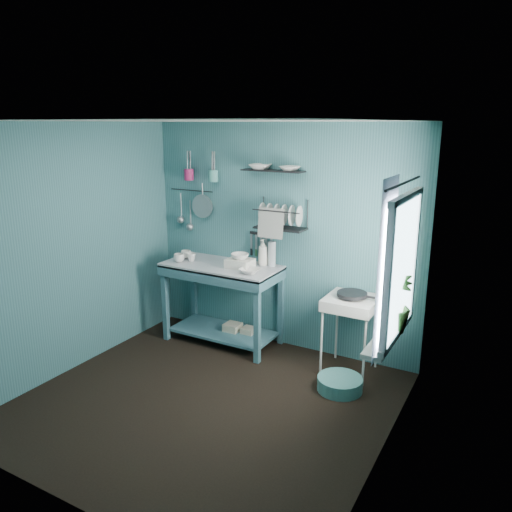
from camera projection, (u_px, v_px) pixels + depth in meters
The scene contains 36 objects.
floor at pixel (206, 402), 4.59m from camera, with size 3.20×3.20×0.00m, color black.
ceiling at pixel (198, 121), 3.95m from camera, with size 3.20×3.20×0.00m, color silver.
wall_back at pixel (281, 238), 5.53m from camera, with size 3.20×3.20×0.00m, color #326267.
wall_front at pixel (59, 335), 3.00m from camera, with size 3.20×3.20×0.00m, color #326267.
wall_left at pixel (72, 250), 5.02m from camera, with size 3.00×3.00×0.00m, color #326267.
wall_right at pixel (389, 304), 3.51m from camera, with size 3.00×3.00×0.00m, color #326267.
work_counter at pixel (223, 303), 5.76m from camera, with size 1.33×0.66×0.94m, color #325D69.
mug_left at pixel (179, 258), 5.71m from camera, with size 0.12×0.12×0.10m, color silver.
mug_mid at pixel (191, 257), 5.75m from camera, with size 0.10×0.10×0.09m, color silver.
mug_right at pixel (186, 255), 5.86m from camera, with size 0.12×0.12×0.10m, color silver.
wash_tub at pixel (240, 263), 5.49m from camera, with size 0.28×0.22×0.10m, color silver.
tub_bowl at pixel (240, 256), 5.47m from camera, with size 0.20×0.20×0.06m, color silver.
soap_bottle at pixel (263, 252), 5.57m from camera, with size 0.12×0.12×0.30m, color silver.
water_bottle at pixel (272, 254), 5.54m from camera, with size 0.09×0.09×0.28m, color #A2AEB5.
counter_bowl at pixel (250, 271), 5.29m from camera, with size 0.22×0.22×0.05m, color silver.
hotplate_stand at pixel (350, 335), 5.06m from camera, with size 0.50×0.50×0.80m, color beige.
frying_pan at pixel (352, 294), 4.95m from camera, with size 0.30×0.30×0.04m, color black.
knife_strip at pixel (262, 234), 5.61m from camera, with size 0.32×0.02×0.03m, color black.
dish_rack at pixel (281, 214), 5.32m from camera, with size 0.55×0.24×0.32m, color black.
upper_shelf at pixel (273, 171), 5.28m from camera, with size 0.70×0.18×0.01m, color black.
shelf_bowl_left at pixel (260, 160), 5.33m from camera, with size 0.23×0.23×0.06m, color silver.
shelf_bowl_right at pixel (290, 170), 5.19m from camera, with size 0.20×0.20×0.05m, color silver.
utensil_cup_magenta at pixel (189, 175), 5.85m from camera, with size 0.11×0.11×0.13m, color #A31E55.
utensil_cup_teal at pixel (213, 176), 5.69m from camera, with size 0.11×0.11×0.13m, color teal.
colander at pixel (202, 206), 5.89m from camera, with size 0.28×0.28×0.03m, color #919498.
ladle_outer at pixel (181, 206), 6.06m from camera, with size 0.01×0.01×0.30m, color #919498.
ladle_inner at pixel (190, 213), 6.01m from camera, with size 0.01×0.01×0.30m, color #919498.
hook_rail at pixel (192, 190), 5.94m from camera, with size 0.01×0.01×0.60m, color black.
window_glass at pixel (404, 267), 3.86m from camera, with size 1.10×1.10×0.00m, color white.
windowsill at pixel (388, 336), 4.05m from camera, with size 0.16×0.95×0.04m, color beige.
curtain at pixel (385, 270), 3.63m from camera, with size 1.35×1.35×0.00m, color white.
curtain_rod at pixel (404, 183), 3.72m from camera, with size 0.02×0.02×1.05m, color black.
potted_plant at pixel (393, 302), 4.02m from camera, with size 0.28×0.28×0.51m, color #315D25.
storage_tin_large at pixel (233, 332), 5.84m from camera, with size 0.18×0.18×0.22m, color tan.
storage_tin_small at pixel (249, 336), 5.78m from camera, with size 0.15×0.15×0.20m, color tan.
floor_basin at pixel (340, 384), 4.78m from camera, with size 0.43×0.43×0.13m, color teal.
Camera 1 is at (2.39, -3.35, 2.48)m, focal length 35.00 mm.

